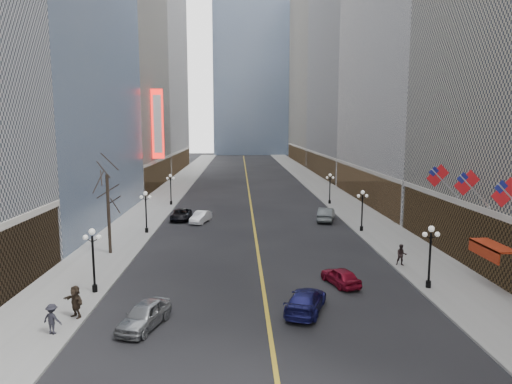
{
  "coord_description": "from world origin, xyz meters",
  "views": [
    {
      "loc": [
        -1.68,
        -0.85,
        11.57
      ],
      "look_at": [
        -0.95,
        19.19,
        8.69
      ],
      "focal_mm": 32.0,
      "sensor_mm": 36.0,
      "label": 1
    }
  ],
  "objects": [
    {
      "name": "ped_east_walk",
      "position": [
        11.7,
        35.27,
        1.04
      ],
      "size": [
        0.94,
        0.64,
        1.79
      ],
      "primitive_type": "imported",
      "rotation": [
        0.0,
        0.0,
        -0.2
      ],
      "color": "black",
      "rests_on": "sidewalk_east"
    },
    {
      "name": "awning_c",
      "position": [
        16.11,
        30.0,
        3.08
      ],
      "size": [
        1.4,
        4.0,
        0.93
      ],
      "color": "maroon",
      "rests_on": "ground"
    },
    {
      "name": "sidewalk_west",
      "position": [
        -14.0,
        70.0,
        0.07
      ],
      "size": [
        6.0,
        230.0,
        0.15
      ],
      "primitive_type": "cube",
      "color": "gray",
      "rests_on": "ground"
    },
    {
      "name": "sidewalk_east",
      "position": [
        14.0,
        70.0,
        0.07
      ],
      "size": [
        6.0,
        230.0,
        0.15
      ],
      "primitive_type": "cube",
      "color": "gray",
      "rests_on": "ground"
    },
    {
      "name": "car_nb_mid",
      "position": [
        -6.41,
        53.68,
        0.68
      ],
      "size": [
        2.59,
        4.38,
        1.36
      ],
      "primitive_type": "imported",
      "rotation": [
        0.0,
        0.0,
        -0.3
      ],
      "color": "white",
      "rests_on": "ground"
    },
    {
      "name": "streetlamp_east_1",
      "position": [
        11.8,
        30.0,
        2.9
      ],
      "size": [
        1.26,
        0.44,
        4.52
      ],
      "color": "black",
      "rests_on": "sidewalk_east"
    },
    {
      "name": "lane_line",
      "position": [
        0.0,
        80.0,
        0.01
      ],
      "size": [
        0.25,
        200.0,
        0.02
      ],
      "primitive_type": "cube",
      "color": "gold",
      "rests_on": "ground"
    },
    {
      "name": "streetlamp_west_1",
      "position": [
        -11.8,
        30.0,
        2.9
      ],
      "size": [
        1.26,
        0.44,
        4.52
      ],
      "color": "black",
      "rests_on": "sidewalk_west"
    },
    {
      "name": "ped_west_walk",
      "position": [
        -12.1,
        23.53,
        1.01
      ],
      "size": [
        1.2,
        0.77,
        1.72
      ],
      "primitive_type": "imported",
      "rotation": [
        0.0,
        0.0,
        2.84
      ],
      "color": "#22222B",
      "rests_on": "sidewalk_west"
    },
    {
      "name": "flag_3",
      "position": [
        15.31,
        27.0,
        7.29
      ],
      "size": [
        2.87,
        0.12,
        2.87
      ],
      "color": "#B2B2B7",
      "rests_on": "ground"
    },
    {
      "name": "car_nb_near",
      "position": [
        -7.24,
        24.5,
        0.74
      ],
      "size": [
        3.0,
        4.67,
        1.48
      ],
      "primitive_type": "imported",
      "rotation": [
        0.0,
        0.0,
        -0.31
      ],
      "color": "#919498",
      "rests_on": "ground"
    },
    {
      "name": "streetlamp_west_2",
      "position": [
        -11.8,
        48.0,
        2.9
      ],
      "size": [
        1.26,
        0.44,
        4.52
      ],
      "color": "black",
      "rests_on": "sidewalk_west"
    },
    {
      "name": "car_nb_far",
      "position": [
        -9.0,
        55.29,
        0.69
      ],
      "size": [
        2.29,
        4.95,
        1.37
      ],
      "primitive_type": "imported",
      "rotation": [
        0.0,
        0.0,
        -0.0
      ],
      "color": "black",
      "rests_on": "ground"
    },
    {
      "name": "flag_5",
      "position": [
        15.31,
        37.0,
        7.29
      ],
      "size": [
        2.87,
        0.12,
        2.87
      ],
      "color": "#B2B2B7",
      "rests_on": "ground"
    },
    {
      "name": "car_sb_mid",
      "position": [
        5.73,
        31.2,
        0.66
      ],
      "size": [
        2.7,
        4.16,
        1.32
      ],
      "primitive_type": "imported",
      "rotation": [
        0.0,
        0.0,
        3.46
      ],
      "color": "maroon",
      "rests_on": "ground"
    },
    {
      "name": "tree_west_far",
      "position": [
        -13.5,
        40.0,
        6.24
      ],
      "size": [
        3.6,
        3.6,
        7.92
      ],
      "color": "#2D231C",
      "rests_on": "sidewalk_west"
    },
    {
      "name": "bldg_east_d",
      "position": [
        29.9,
        149.0,
        31.17
      ],
      "size": [
        26.6,
        46.6,
        62.8
      ],
      "color": "gray",
      "rests_on": "ground"
    },
    {
      "name": "bldg_west_c",
      "position": [
        -29.88,
        87.0,
        25.19
      ],
      "size": [
        26.6,
        30.6,
        50.8
      ],
      "color": "gray",
      "rests_on": "ground"
    },
    {
      "name": "ped_west_far",
      "position": [
        -11.6,
        25.74,
        1.13
      ],
      "size": [
        1.74,
        1.57,
        1.97
      ],
      "primitive_type": "imported",
      "rotation": [
        0.0,
        0.0,
        -0.69
      ],
      "color": "#2F241A",
      "rests_on": "sidewalk_west"
    },
    {
      "name": "streetlamp_east_3",
      "position": [
        11.8,
        66.0,
        2.9
      ],
      "size": [
        1.26,
        0.44,
        4.52
      ],
      "color": "black",
      "rests_on": "sidewalk_east"
    },
    {
      "name": "theatre_marquee",
      "position": [
        -15.88,
        80.0,
        12.0
      ],
      "size": [
        2.0,
        0.55,
        12.0
      ],
      "color": "red",
      "rests_on": "ground"
    },
    {
      "name": "bldg_west_d",
      "position": [
        -29.92,
        121.0,
        36.17
      ],
      "size": [
        26.6,
        38.6,
        72.8
      ],
      "color": "silver",
      "rests_on": "ground"
    },
    {
      "name": "streetlamp_east_2",
      "position": [
        11.8,
        48.0,
        2.9
      ],
      "size": [
        1.26,
        0.44,
        4.52
      ],
      "color": "black",
      "rests_on": "sidewalk_east"
    },
    {
      "name": "streetlamp_west_3",
      "position": [
        -11.8,
        66.0,
        2.9
      ],
      "size": [
        1.26,
        0.44,
        4.52
      ],
      "color": "black",
      "rests_on": "sidewalk_west"
    },
    {
      "name": "bldg_east_c",
      "position": [
        29.88,
        106.0,
        24.18
      ],
      "size": [
        26.6,
        40.6,
        48.8
      ],
      "color": "gray",
      "rests_on": "ground"
    },
    {
      "name": "car_sb_far",
      "position": [
        9.0,
        54.06,
        0.84
      ],
      "size": [
        3.11,
        5.39,
        1.68
      ],
      "primitive_type": "imported",
      "rotation": [
        0.0,
        0.0,
        2.86
      ],
      "color": "#4E5456",
      "rests_on": "ground"
    },
    {
      "name": "flag_4",
      "position": [
        15.31,
        32.0,
        7.29
      ],
      "size": [
        2.87,
        0.12,
        2.87
      ],
      "color": "#B2B2B7",
      "rests_on": "ground"
    },
    {
      "name": "car_sb_near",
      "position": [
        2.45,
        26.44,
        0.72
      ],
      "size": [
        3.55,
        5.34,
        1.44
      ],
      "primitive_type": "imported",
      "rotation": [
        0.0,
        0.0,
        2.8
      ],
      "color": "#161654",
      "rests_on": "ground"
    }
  ]
}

